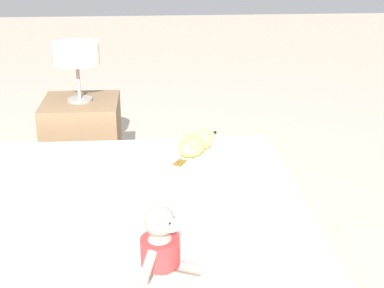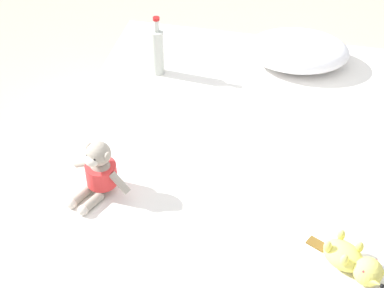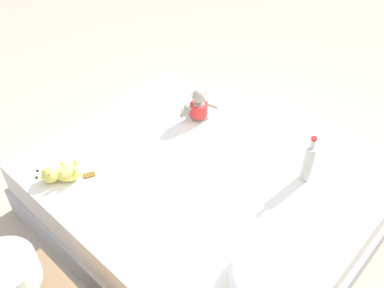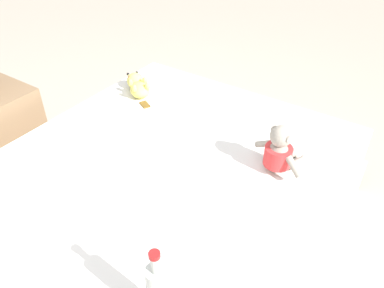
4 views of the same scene
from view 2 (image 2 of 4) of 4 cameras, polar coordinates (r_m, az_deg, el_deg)
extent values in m
plane|color=#B7A893|center=(2.91, 3.08, -6.72)|extent=(16.00, 16.00, 0.00)
cube|color=#B2B2B7|center=(2.83, 3.16, -5.22)|extent=(1.50, 1.94, 0.22)
cube|color=white|center=(2.67, 3.33, -1.94)|extent=(1.46, 1.89, 0.22)
ellipsoid|color=white|center=(3.11, 9.96, 8.69)|extent=(0.55, 0.41, 0.16)
ellipsoid|color=#9E9384|center=(2.38, -8.55, -2.89)|extent=(0.14, 0.14, 0.15)
cylinder|color=red|center=(2.38, -8.56, -2.80)|extent=(0.16, 0.16, 0.09)
sphere|color=#9E9384|center=(2.30, -8.82, -0.90)|extent=(0.10, 0.10, 0.10)
ellipsoid|color=beige|center=(2.29, -9.49, -1.58)|extent=(0.07, 0.07, 0.04)
sphere|color=black|center=(2.27, -9.16, -1.43)|extent=(0.01, 0.01, 0.01)
sphere|color=black|center=(2.29, -9.82, -1.08)|extent=(0.01, 0.01, 0.01)
cylinder|color=#9E9384|center=(2.27, -8.00, -1.12)|extent=(0.02, 0.03, 0.03)
cylinder|color=#9E9384|center=(2.32, -9.67, -0.23)|extent=(0.02, 0.03, 0.03)
cylinder|color=#9E9384|center=(2.32, -6.83, -3.68)|extent=(0.10, 0.07, 0.08)
cylinder|color=#9E9384|center=(2.43, -10.23, -1.79)|extent=(0.10, 0.07, 0.08)
cylinder|color=#9E9384|center=(2.36, -9.43, -5.47)|extent=(0.07, 0.11, 0.04)
cylinder|color=#9E9384|center=(2.39, -10.48, -4.84)|extent=(0.07, 0.11, 0.04)
sphere|color=beige|center=(2.34, -10.27, -6.18)|extent=(0.04, 0.04, 0.04)
sphere|color=beige|center=(2.37, -11.31, -5.53)|extent=(0.04, 0.04, 0.04)
ellipsoid|color=#EAE066|center=(2.19, 14.09, -10.16)|extent=(0.19, 0.18, 0.08)
sphere|color=#EAE066|center=(2.16, 16.30, -11.51)|extent=(0.10, 0.10, 0.10)
cone|color=#EAE066|center=(2.16, 17.71, -11.54)|extent=(0.07, 0.06, 0.05)
cone|color=#EAE066|center=(2.12, 16.85, -12.40)|extent=(0.07, 0.06, 0.05)
sphere|color=black|center=(2.11, 17.51, -12.69)|extent=(0.02, 0.02, 0.02)
sphere|color=red|center=(2.16, 16.90, -10.61)|extent=(0.02, 0.02, 0.02)
sphere|color=red|center=(2.12, 15.97, -11.51)|extent=(0.02, 0.02, 0.02)
ellipsoid|color=#EAE066|center=(2.18, 15.55, -9.36)|extent=(0.04, 0.04, 0.05)
ellipsoid|color=#EAE066|center=(2.13, 14.21, -10.58)|extent=(0.04, 0.04, 0.05)
ellipsoid|color=#EAE066|center=(2.20, 13.92, -8.35)|extent=(0.04, 0.04, 0.05)
ellipsoid|color=#EAE066|center=(2.16, 12.69, -9.42)|extent=(0.04, 0.04, 0.05)
cube|color=brown|center=(2.26, 11.71, -9.23)|extent=(0.08, 0.07, 0.01)
cylinder|color=#B7BCB2|center=(2.98, -3.26, 8.64)|extent=(0.06, 0.06, 0.23)
cylinder|color=#B7BCB2|center=(2.90, -3.37, 11.10)|extent=(0.03, 0.03, 0.06)
cylinder|color=red|center=(2.88, -3.40, 11.74)|extent=(0.03, 0.03, 0.01)
camera|label=1|loc=(2.77, -41.56, 16.69)|focal=51.11mm
camera|label=3|loc=(3.26, 38.33, 35.21)|focal=39.09mm
camera|label=4|loc=(3.15, -10.27, 29.77)|focal=35.94mm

